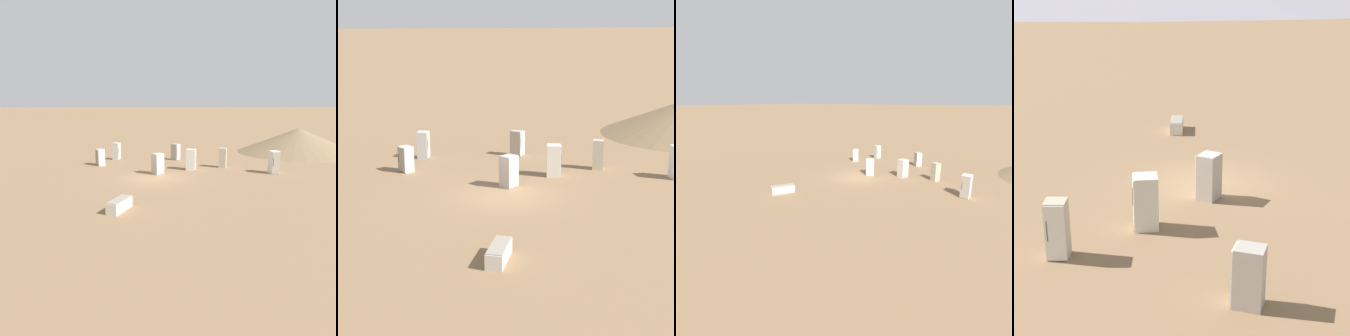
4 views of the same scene
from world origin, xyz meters
The scene contains 8 objects.
ground_plane centered at (0.00, 0.00, 0.00)m, with size 1000.00×1000.00×0.00m, color #846647.
discarded_fridge_1 centered at (-7.88, 3.16, 0.79)m, with size 0.96×0.96×1.58m.
discarded_fridge_2 centered at (-3.36, 6.55, 0.85)m, with size 0.83×0.81×1.71m.
discarded_fridge_3 centered at (7.21, -2.41, 0.31)m, with size 1.89×1.41×0.62m.
discarded_fridge_4 centered at (-5.98, -4.07, 0.72)m, with size 0.91×0.86×1.45m.
discarded_fridge_5 centered at (-8.87, -2.62, 0.84)m, with size 0.87×0.86×1.67m.
discarded_fridge_6 centered at (-2.72, 3.58, 0.87)m, with size 0.97×0.98×1.75m.
discarded_fridge_7 centered at (-1.46, 0.62, 0.82)m, with size 0.99×1.00×1.65m.
Camera 2 is at (25.00, -7.53, 8.37)m, focal length 60.00 mm.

